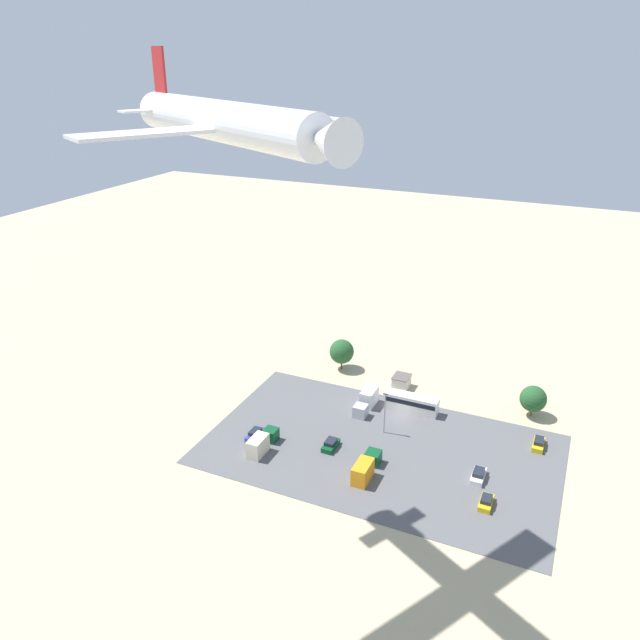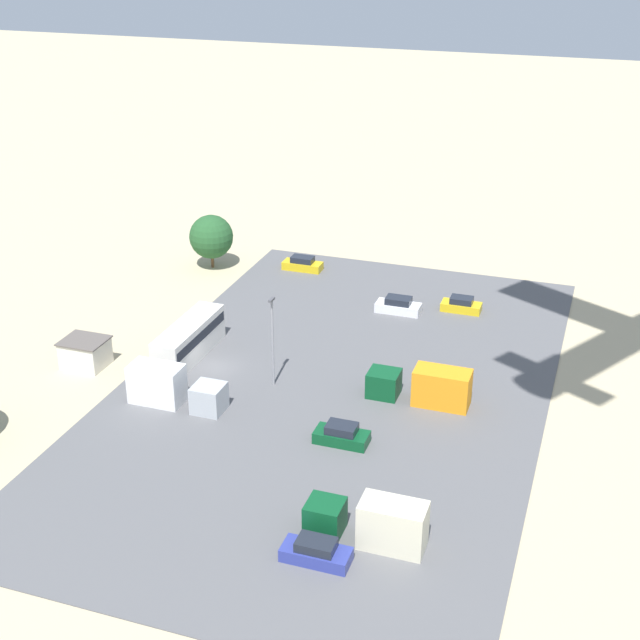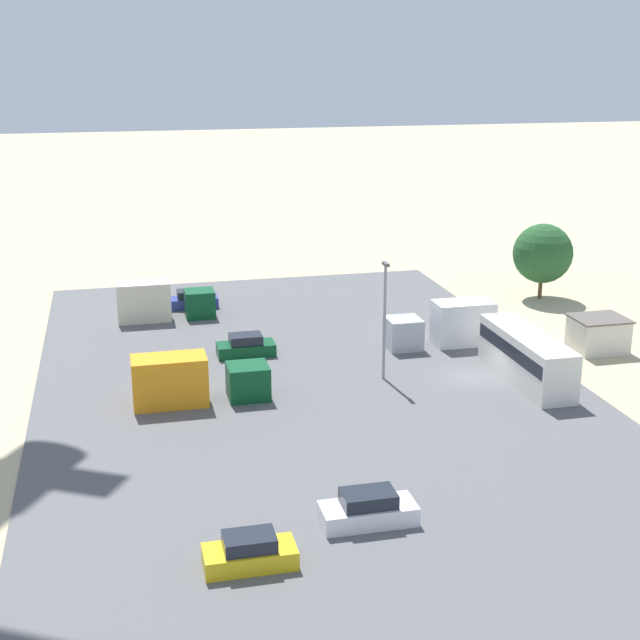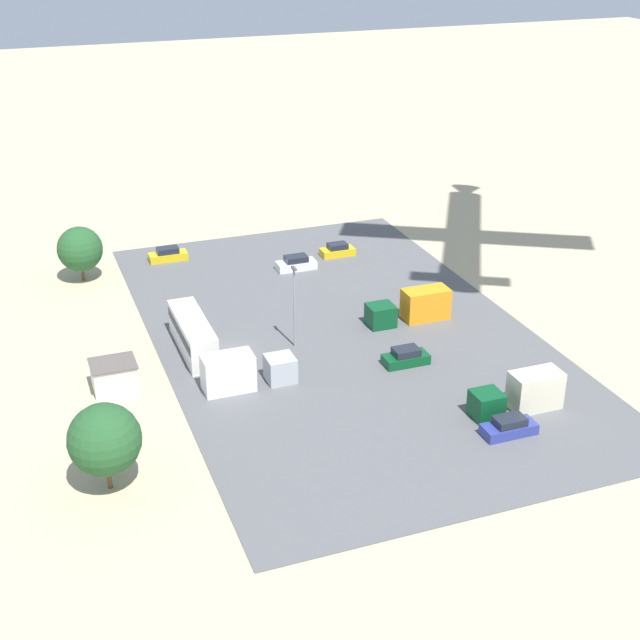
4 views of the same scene
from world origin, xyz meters
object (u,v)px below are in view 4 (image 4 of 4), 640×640
at_px(parked_truck_2, 243,372).
at_px(parked_car_0, 509,427).
at_px(parked_car_2, 406,357).
at_px(parked_truck_0, 522,394).
at_px(shed_building, 114,376).
at_px(parked_car_3, 296,264).
at_px(parked_car_1, 168,255).
at_px(parked_car_4, 337,250).
at_px(parked_truck_1, 413,307).
at_px(bus, 193,334).

bearing_deg(parked_truck_2, parked_car_0, 50.50).
relative_size(parked_car_2, parked_truck_0, 0.53).
relative_size(shed_building, parked_car_2, 0.94).
xyz_separation_m(parked_car_3, parked_truck_0, (36.04, 7.53, 0.82)).
bearing_deg(parked_truck_0, parked_truck_2, 60.43).
relative_size(parked_car_1, parked_car_2, 1.07).
xyz_separation_m(parked_car_1, parked_car_4, (5.53, 19.38, -0.03)).
xyz_separation_m(parked_car_0, parked_truck_1, (-21.90, 2.02, 0.80)).
height_order(shed_building, parked_car_2, shed_building).
xyz_separation_m(parked_truck_1, parked_truck_2, (7.19, -19.88, 0.07)).
xyz_separation_m(bus, parked_truck_0, (20.13, 23.29, -0.29)).
distance_m(parked_car_0, parked_car_4, 41.39).
relative_size(parked_car_1, parked_truck_1, 0.52).
bearing_deg(bus, parked_car_3, 45.28).
distance_m(bus, parked_car_4, 28.50).
bearing_deg(bus, parked_truck_0, -40.83).
bearing_deg(bus, parked_truck_2, -73.09).
bearing_deg(parked_car_2, parked_car_3, 4.46).
relative_size(bus, parked_car_4, 2.49).
relative_size(parked_car_3, parked_truck_2, 0.56).
height_order(parked_car_2, parked_truck_2, parked_truck_2).
height_order(bus, parked_car_2, bus).
distance_m(parked_car_0, parked_car_3, 39.26).
distance_m(shed_building, parked_car_0, 33.94).
xyz_separation_m(parked_car_1, parked_truck_1, (24.99, 19.98, 0.79)).
relative_size(parked_car_4, parked_truck_1, 0.47).
bearing_deg(parked_car_1, bus, 174.16).
bearing_deg(parked_car_1, parked_truck_1, -141.35).
height_order(parked_car_2, parked_truck_1, parked_truck_1).
bearing_deg(shed_building, parked_car_1, 159.68).
bearing_deg(parked_car_0, parked_truck_0, 135.42).
xyz_separation_m(parked_car_0, parked_car_3, (-38.98, -4.63, 0.03)).
distance_m(shed_building, parked_truck_0, 35.01).
relative_size(bus, parked_car_1, 2.24).
xyz_separation_m(shed_building, parked_truck_1, (-3.47, 30.52, 0.22)).
relative_size(bus, parked_car_2, 2.39).
relative_size(parked_car_2, parked_car_4, 1.04).
bearing_deg(bus, parked_car_0, -48.53).
bearing_deg(parked_car_4, parked_car_2, -8.38).
relative_size(shed_building, parked_truck_1, 0.46).
xyz_separation_m(parked_truck_0, parked_truck_1, (-18.96, -0.88, -0.05)).
xyz_separation_m(shed_building, parked_truck_0, (15.49, 31.40, 0.27)).
bearing_deg(bus, parked_car_2, -27.99).
bearing_deg(bus, parked_car_1, 84.16).
distance_m(shed_building, parked_truck_2, 11.28).
bearing_deg(parked_car_4, bus, -50.03).
relative_size(bus, parked_truck_1, 1.17).
xyz_separation_m(parked_car_0, parked_truck_2, (-14.72, -17.85, 0.87)).
distance_m(parked_car_4, parked_truck_2, 32.90).
xyz_separation_m(parked_car_0, parked_car_1, (-46.89, -17.96, 0.01)).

